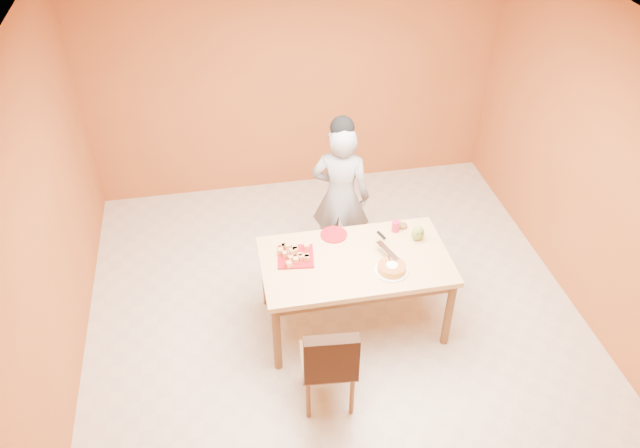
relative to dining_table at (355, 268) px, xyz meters
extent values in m
plane|color=beige|center=(-0.14, -0.12, -0.67)|extent=(5.00, 5.00, 0.00)
plane|color=white|center=(-0.14, -0.12, 2.03)|extent=(5.00, 5.00, 0.00)
plane|color=#B95E2A|center=(-0.14, 2.38, 0.68)|extent=(4.50, 0.00, 4.50)
plane|color=#B95E2A|center=(-2.39, -0.12, 0.68)|extent=(0.00, 5.00, 5.00)
plane|color=#B95E2A|center=(2.11, -0.12, 0.68)|extent=(0.00, 5.00, 5.00)
cube|color=tan|center=(0.00, 0.00, 0.07)|extent=(1.60, 0.90, 0.05)
cube|color=brown|center=(0.00, 0.00, -0.01)|extent=(1.48, 0.78, 0.10)
cylinder|color=brown|center=(-0.74, -0.39, -0.31)|extent=(0.07, 0.07, 0.71)
cylinder|color=brown|center=(-0.74, 0.39, -0.31)|extent=(0.07, 0.07, 0.71)
cylinder|color=brown|center=(0.74, -0.39, -0.31)|extent=(0.07, 0.07, 0.71)
cylinder|color=brown|center=(0.74, 0.39, -0.31)|extent=(0.07, 0.07, 0.71)
imported|color=gray|center=(0.06, 0.89, 0.11)|extent=(0.66, 0.54, 1.55)
cube|color=maroon|center=(-0.49, 0.12, 0.10)|extent=(0.34, 0.34, 0.02)
cylinder|color=maroon|center=(-0.11, 0.35, 0.10)|extent=(0.25, 0.25, 0.01)
cylinder|color=white|center=(0.26, -0.20, 0.10)|extent=(0.31, 0.31, 0.01)
cylinder|color=gold|center=(0.26, -0.20, 0.13)|extent=(0.30, 0.30, 0.05)
cube|color=white|center=(0.27, -0.02, 0.17)|extent=(0.14, 0.28, 0.01)
ellipsoid|color=olive|center=(0.59, 0.15, 0.17)|extent=(0.12, 0.10, 0.14)
cylinder|color=#B41B45|center=(0.44, 0.31, 0.15)|extent=(0.08, 0.08, 0.10)
cylinder|color=#381C0F|center=(0.51, 0.35, 0.11)|extent=(0.12, 0.12, 0.03)
camera|label=1|loc=(-1.04, -3.84, 3.57)|focal=35.00mm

